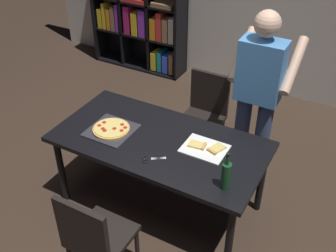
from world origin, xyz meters
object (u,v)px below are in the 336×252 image
(wine_bottle, at_px, (226,175))
(chair_near_camera, at_px, (94,236))
(bookshelf, at_px, (140,3))
(pepperoni_pizza_on_tray, at_px, (111,129))
(dining_table, at_px, (160,146))
(chair_far_side, at_px, (205,110))
(kitchen_scissors, at_px, (150,159))
(person_serving_pizza, at_px, (258,93))

(wine_bottle, bearing_deg, chair_near_camera, -136.27)
(chair_near_camera, height_order, bookshelf, bookshelf)
(pepperoni_pizza_on_tray, xyz_separation_m, wine_bottle, (1.14, -0.18, 0.10))
(wine_bottle, bearing_deg, bookshelf, 131.86)
(dining_table, xyz_separation_m, chair_far_side, (0.00, 0.94, -0.17))
(bookshelf, bearing_deg, dining_table, -54.95)
(wine_bottle, distance_m, kitchen_scissors, 0.65)
(chair_near_camera, distance_m, bookshelf, 3.74)
(chair_far_side, relative_size, pepperoni_pizza_on_tray, 2.35)
(chair_far_side, bearing_deg, kitchen_scissors, -87.06)
(dining_table, height_order, kitchen_scissors, kitchen_scissors)
(chair_far_side, bearing_deg, pepperoni_pizza_on_tray, -112.71)
(dining_table, relative_size, chair_far_side, 2.00)
(kitchen_scissors, bearing_deg, person_serving_pizza, 61.95)
(dining_table, xyz_separation_m, pepperoni_pizza_on_tray, (-0.43, -0.09, 0.09))
(person_serving_pizza, bearing_deg, pepperoni_pizza_on_tray, -141.47)
(wine_bottle, relative_size, kitchen_scissors, 1.67)
(bookshelf, bearing_deg, kitchen_scissors, -56.76)
(chair_near_camera, xyz_separation_m, chair_far_side, (0.00, 1.89, 0.00))
(person_serving_pizza, xyz_separation_m, wine_bottle, (0.12, -0.99, -0.13))
(kitchen_scissors, bearing_deg, chair_near_camera, -95.19)
(bookshelf, bearing_deg, pepperoni_pizza_on_tray, -63.36)
(chair_far_side, xyz_separation_m, bookshelf, (-1.67, 1.43, 0.44))
(kitchen_scissors, bearing_deg, wine_bottle, -0.71)
(chair_near_camera, bearing_deg, kitchen_scissors, 84.81)
(chair_near_camera, distance_m, chair_far_side, 1.89)
(dining_table, distance_m, wine_bottle, 0.78)
(chair_near_camera, height_order, person_serving_pizza, person_serving_pizza)
(person_serving_pizza, bearing_deg, dining_table, -129.06)
(dining_table, height_order, chair_near_camera, chair_near_camera)
(chair_near_camera, bearing_deg, wine_bottle, 43.73)
(chair_far_side, height_order, pepperoni_pizza_on_tray, chair_far_side)
(dining_table, distance_m, bookshelf, 2.92)
(pepperoni_pizza_on_tray, bearing_deg, bookshelf, 116.64)
(pepperoni_pizza_on_tray, distance_m, kitchen_scissors, 0.52)
(dining_table, height_order, wine_bottle, wine_bottle)
(chair_near_camera, distance_m, person_serving_pizza, 1.83)
(wine_bottle, bearing_deg, dining_table, 159.00)
(person_serving_pizza, bearing_deg, kitchen_scissors, -118.05)
(bookshelf, relative_size, person_serving_pizza, 1.11)
(person_serving_pizza, relative_size, pepperoni_pizza_on_tray, 4.57)
(person_serving_pizza, height_order, pepperoni_pizza_on_tray, person_serving_pizza)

